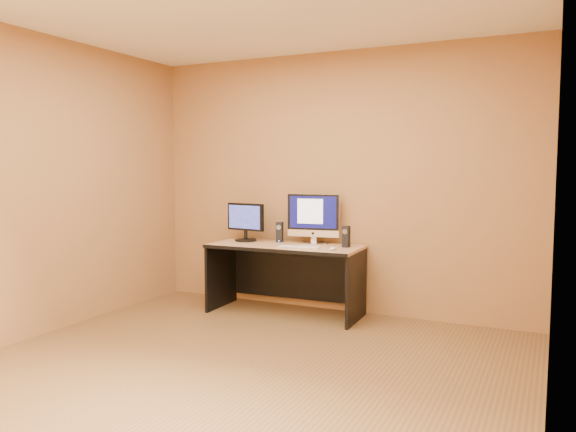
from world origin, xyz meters
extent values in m
plane|color=brown|center=(0.00, 0.00, 0.00)|extent=(4.00, 4.00, 0.00)
cube|color=silver|center=(-0.18, 1.50, 0.70)|extent=(0.41, 0.16, 0.02)
ellipsoid|color=silver|center=(0.17, 1.50, 0.71)|extent=(0.06, 0.10, 0.03)
cylinder|color=black|center=(-0.07, 1.92, 0.69)|extent=(0.11, 0.18, 0.01)
cylinder|color=black|center=(-0.17, 1.90, 0.69)|extent=(0.08, 0.15, 0.01)
camera|label=1|loc=(2.01, -3.30, 1.46)|focal=35.00mm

